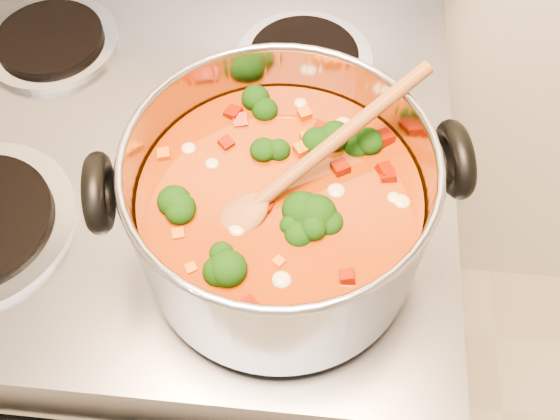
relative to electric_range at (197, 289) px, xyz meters
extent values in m
cube|color=gray|center=(0.00, 0.00, -0.01)|extent=(0.73, 0.63, 0.92)
cylinder|color=#A5A5AD|center=(0.17, -0.15, 0.46)|extent=(0.22, 0.22, 0.01)
cylinder|color=black|center=(0.17, -0.15, 0.46)|extent=(0.17, 0.17, 0.01)
cylinder|color=#A5A5AD|center=(-0.17, 0.14, 0.46)|extent=(0.18, 0.18, 0.01)
cylinder|color=black|center=(-0.17, 0.14, 0.46)|extent=(0.14, 0.14, 0.01)
cylinder|color=#A5A5AD|center=(0.17, 0.14, 0.46)|extent=(0.18, 0.18, 0.01)
cylinder|color=black|center=(0.17, 0.14, 0.46)|extent=(0.14, 0.14, 0.01)
cylinder|color=#A8A8B0|center=(0.17, -0.15, 0.55)|extent=(0.28, 0.28, 0.15)
torus|color=#A8A8B0|center=(0.17, -0.15, 0.62)|extent=(0.28, 0.28, 0.01)
cylinder|color=#8E3C0C|center=(0.17, -0.15, 0.52)|extent=(0.27, 0.27, 0.10)
torus|color=black|center=(0.01, -0.18, 0.60)|extent=(0.04, 0.08, 0.08)
torus|color=black|center=(0.32, -0.12, 0.60)|extent=(0.04, 0.08, 0.08)
ellipsoid|color=black|center=(0.23, -0.05, 0.57)|extent=(0.04, 0.04, 0.03)
ellipsoid|color=black|center=(0.15, -0.05, 0.57)|extent=(0.04, 0.04, 0.03)
ellipsoid|color=black|center=(0.16, -0.16, 0.57)|extent=(0.04, 0.04, 0.03)
ellipsoid|color=black|center=(0.25, -0.19, 0.57)|extent=(0.04, 0.04, 0.03)
ellipsoid|color=black|center=(0.26, -0.19, 0.57)|extent=(0.04, 0.04, 0.03)
ellipsoid|color=black|center=(0.11, -0.07, 0.57)|extent=(0.04, 0.04, 0.03)
ellipsoid|color=black|center=(0.24, -0.21, 0.57)|extent=(0.04, 0.04, 0.03)
ellipsoid|color=black|center=(0.13, -0.11, 0.57)|extent=(0.04, 0.04, 0.03)
ellipsoid|color=black|center=(0.13, -0.14, 0.57)|extent=(0.04, 0.04, 0.03)
ellipsoid|color=maroon|center=(0.12, -0.16, 0.57)|extent=(0.01, 0.01, 0.01)
ellipsoid|color=maroon|center=(0.15, -0.20, 0.57)|extent=(0.01, 0.01, 0.01)
ellipsoid|color=maroon|center=(0.29, -0.15, 0.57)|extent=(0.01, 0.01, 0.01)
ellipsoid|color=maroon|center=(0.24, -0.22, 0.57)|extent=(0.01, 0.01, 0.01)
ellipsoid|color=maroon|center=(0.06, -0.14, 0.57)|extent=(0.01, 0.01, 0.01)
ellipsoid|color=maroon|center=(0.19, -0.14, 0.57)|extent=(0.01, 0.01, 0.01)
ellipsoid|color=maroon|center=(0.23, -0.18, 0.57)|extent=(0.01, 0.01, 0.01)
ellipsoid|color=maroon|center=(0.15, -0.12, 0.57)|extent=(0.01, 0.01, 0.01)
ellipsoid|color=maroon|center=(0.23, -0.24, 0.57)|extent=(0.01, 0.01, 0.01)
ellipsoid|color=maroon|center=(0.26, -0.22, 0.57)|extent=(0.01, 0.01, 0.01)
ellipsoid|color=maroon|center=(0.18, -0.27, 0.57)|extent=(0.01, 0.01, 0.01)
ellipsoid|color=maroon|center=(0.24, -0.22, 0.57)|extent=(0.01, 0.01, 0.01)
ellipsoid|color=maroon|center=(0.22, -0.25, 0.57)|extent=(0.01, 0.01, 0.01)
ellipsoid|color=maroon|center=(0.11, -0.18, 0.57)|extent=(0.01, 0.01, 0.01)
ellipsoid|color=#C7530B|center=(0.18, -0.14, 0.57)|extent=(0.01, 0.01, 0.01)
ellipsoid|color=#C7530B|center=(0.11, -0.13, 0.57)|extent=(0.01, 0.01, 0.01)
ellipsoid|color=#C7530B|center=(0.18, -0.04, 0.57)|extent=(0.01, 0.01, 0.01)
ellipsoid|color=#C7530B|center=(0.28, -0.14, 0.57)|extent=(0.01, 0.01, 0.01)
ellipsoid|color=#C7530B|center=(0.10, -0.06, 0.57)|extent=(0.01, 0.01, 0.01)
ellipsoid|color=#C7530B|center=(0.20, -0.18, 0.57)|extent=(0.01, 0.01, 0.01)
ellipsoid|color=#C7530B|center=(0.09, -0.14, 0.57)|extent=(0.01, 0.01, 0.01)
ellipsoid|color=#C7530B|center=(0.27, -0.10, 0.57)|extent=(0.01, 0.01, 0.01)
ellipsoid|color=tan|center=(0.20, -0.18, 0.57)|extent=(0.02, 0.02, 0.01)
ellipsoid|color=tan|center=(0.14, -0.11, 0.57)|extent=(0.02, 0.02, 0.01)
ellipsoid|color=tan|center=(0.11, -0.05, 0.57)|extent=(0.02, 0.02, 0.01)
ellipsoid|color=tan|center=(0.12, -0.09, 0.57)|extent=(0.02, 0.02, 0.01)
ellipsoid|color=tan|center=(0.09, -0.13, 0.57)|extent=(0.02, 0.02, 0.01)
ellipsoid|color=tan|center=(0.18, -0.23, 0.57)|extent=(0.02, 0.02, 0.01)
ellipsoid|color=tan|center=(0.12, -0.25, 0.57)|extent=(0.02, 0.02, 0.01)
ellipsoid|color=tan|center=(0.21, -0.08, 0.57)|extent=(0.02, 0.02, 0.01)
ellipsoid|color=tan|center=(0.11, -0.11, 0.57)|extent=(0.02, 0.02, 0.01)
ellipsoid|color=brown|center=(0.13, -0.18, 0.57)|extent=(0.07, 0.07, 0.03)
cylinder|color=brown|center=(0.21, -0.11, 0.60)|extent=(0.17, 0.15, 0.08)
ellipsoid|color=black|center=(-0.03, -0.22, 0.46)|extent=(0.01, 0.01, 0.01)
ellipsoid|color=black|center=(-0.05, -0.12, 0.46)|extent=(0.01, 0.01, 0.01)
camera|label=1|loc=(0.20, -0.47, 1.05)|focal=40.00mm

